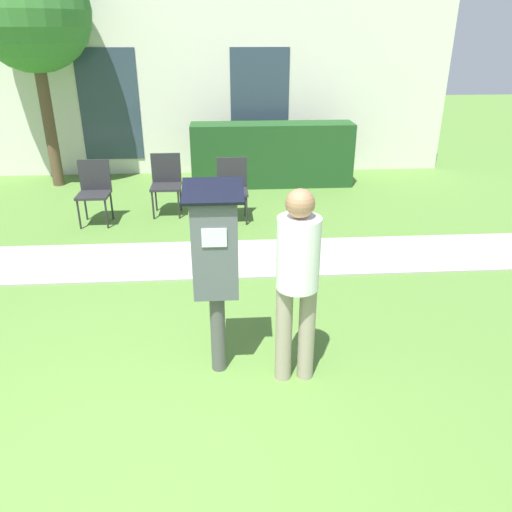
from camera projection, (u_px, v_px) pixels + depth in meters
ground_plane at (122, 498)px, 3.00m from camera, size 40.00×40.00×0.00m
sidewalk at (171, 260)px, 6.09m from camera, size 12.00×1.10×0.02m
building_facade at (185, 88)px, 9.34m from camera, size 10.00×0.26×3.20m
parking_meter at (215, 257)px, 3.75m from camera, size 0.44×0.31×1.59m
person_standing at (297, 274)px, 3.68m from camera, size 0.32×0.32×1.58m
outdoor_chair_left at (94, 187)px, 7.13m from camera, size 0.44×0.44×0.90m
outdoor_chair_middle at (166, 179)px, 7.50m from camera, size 0.44×0.44×0.90m
outdoor_chair_right at (232, 184)px, 7.26m from camera, size 0.44×0.44×0.90m
hedge_row at (272, 155)px, 8.90m from camera, size 2.85×0.60×1.10m
tree at (30, 12)px, 7.94m from camera, size 1.90×1.90×3.82m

